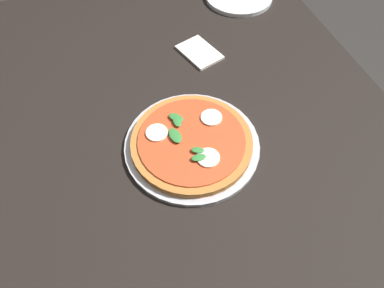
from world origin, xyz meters
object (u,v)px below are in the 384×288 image
Objects in this scene: dining_table at (209,157)px; serving_tray at (192,145)px; pizza at (192,142)px; napkin at (199,52)px.

serving_tray is at bearing -80.20° from dining_table.
serving_tray is 1.12× the size of pizza.
dining_table is 0.12m from pizza.
napkin is (-0.31, 0.08, 0.09)m from dining_table.
napkin reaches higher than dining_table.
dining_table is 0.33m from napkin.
pizza is at bearing -45.52° from serving_tray.
dining_table is 0.11m from serving_tray.
serving_tray reaches higher than dining_table.
pizza is at bearing -22.34° from napkin.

